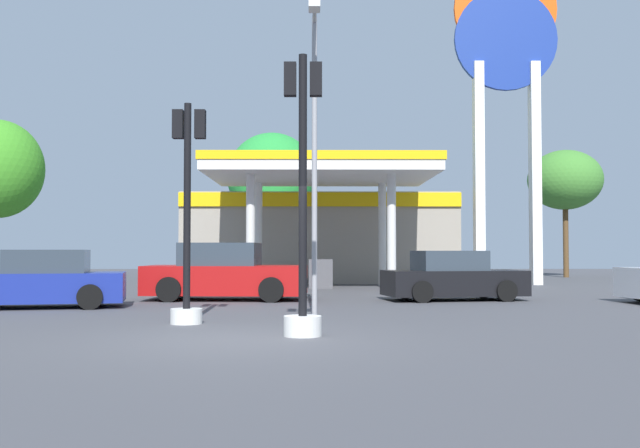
# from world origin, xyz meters

# --- Properties ---
(ground_plane) EXTENTS (90.00, 90.00, 0.00)m
(ground_plane) POSITION_xyz_m (0.00, 0.00, 0.00)
(ground_plane) COLOR #47474C
(ground_plane) RESTS_ON ground
(gas_station) EXTENTS (12.13, 11.92, 4.81)m
(gas_station) POSITION_xyz_m (1.42, 21.07, 2.30)
(gas_station) COLOR gray
(gas_station) RESTS_ON ground
(station_pole_sign) EXTENTS (4.36, 0.56, 13.86)m
(station_pole_sign) POSITION_xyz_m (9.28, 18.57, 8.95)
(station_pole_sign) COLOR white
(station_pole_sign) RESTS_ON ground
(car_0) EXTENTS (4.20, 2.33, 1.42)m
(car_0) POSITION_xyz_m (5.17, 9.12, 0.64)
(car_0) COLOR black
(car_0) RESTS_ON ground
(car_2) EXTENTS (4.71, 2.31, 1.65)m
(car_2) POSITION_xyz_m (-1.40, 9.30, 0.75)
(car_2) COLOR black
(car_2) RESTS_ON ground
(car_4) EXTENTS (4.30, 2.48, 1.45)m
(car_4) POSITION_xyz_m (-5.61, 6.46, 0.66)
(car_4) COLOR black
(car_4) RESTS_ON ground
(traffic_signal_0) EXTENTS (0.65, 0.67, 4.32)m
(traffic_signal_0) POSITION_xyz_m (-1.30, 2.54, 1.80)
(traffic_signal_0) COLOR silver
(traffic_signal_0) RESTS_ON ground
(traffic_signal_1) EXTENTS (0.65, 0.67, 4.73)m
(traffic_signal_1) POSITION_xyz_m (1.00, 0.49, 1.86)
(traffic_signal_1) COLOR silver
(traffic_signal_1) RESTS_ON ground
(tree_1) EXTENTS (4.74, 4.74, 7.68)m
(tree_1) POSITION_xyz_m (-1.09, 26.56, 5.33)
(tree_1) COLOR brown
(tree_1) RESTS_ON ground
(tree_2) EXTENTS (3.93, 3.93, 6.83)m
(tree_2) POSITION_xyz_m (14.63, 26.88, 5.21)
(tree_2) COLOR brown
(tree_2) RESTS_ON ground
(corner_streetlamp) EXTENTS (0.24, 1.48, 6.62)m
(corner_streetlamp) POSITION_xyz_m (1.19, 4.07, 4.01)
(corner_streetlamp) COLOR gray
(corner_streetlamp) RESTS_ON ground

